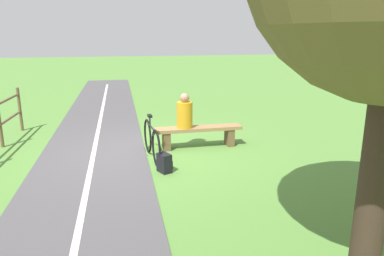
{
  "coord_description": "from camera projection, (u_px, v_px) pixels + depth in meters",
  "views": [
    {
      "loc": [
        0.65,
        7.79,
        2.56
      ],
      "look_at": [
        -0.79,
        1.77,
        0.96
      ],
      "focal_mm": 33.27,
      "sensor_mm": 36.0,
      "label": 1
    }
  ],
  "objects": [
    {
      "name": "backpack",
      "position": [
        165.0,
        163.0,
        6.87
      ],
      "size": [
        0.3,
        0.34,
        0.37
      ],
      "rotation": [
        0.0,
        0.0,
        1.97
      ],
      "color": "black",
      "rests_on": "ground_plane"
    },
    {
      "name": "bicycle",
      "position": [
        152.0,
        141.0,
        7.57
      ],
      "size": [
        0.15,
        1.72,
        0.94
      ],
      "rotation": [
        0.0,
        0.0,
        1.63
      ],
      "color": "black",
      "rests_on": "ground_plane"
    },
    {
      "name": "person_seated",
      "position": [
        185.0,
        113.0,
        8.18
      ],
      "size": [
        0.37,
        0.37,
        0.81
      ],
      "rotation": [
        0.0,
        0.0,
        -0.02
      ],
      "color": "orange",
      "rests_on": "bench"
    },
    {
      "name": "bench",
      "position": [
        199.0,
        133.0,
        8.37
      ],
      "size": [
        2.05,
        0.41,
        0.5
      ],
      "rotation": [
        0.0,
        0.0,
        -0.02
      ],
      "color": "#937047",
      "rests_on": "ground_plane"
    },
    {
      "name": "ground_plane",
      "position": [
        140.0,
        152.0,
        8.12
      ],
      "size": [
        80.0,
        80.0,
        0.0
      ],
      "primitive_type": "plane",
      "color": "#548438"
    }
  ]
}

